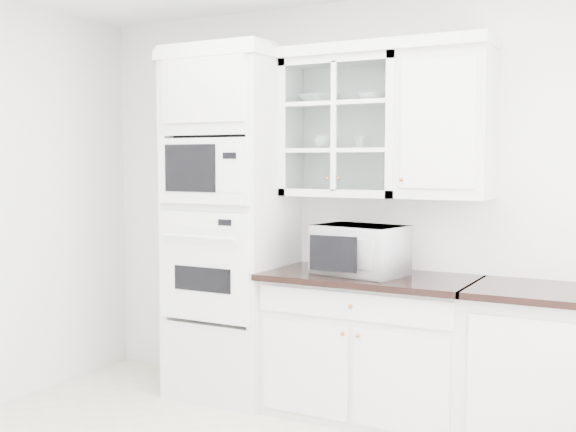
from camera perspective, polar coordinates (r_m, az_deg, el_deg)
The scene contains 12 objects.
room_shell at distance 3.75m, azimuth -3.20°, elevation 6.63°, with size 4.00×3.50×2.70m.
oven_column at distance 5.00m, azimuth -4.54°, elevation -0.60°, with size 0.76×0.68×2.40m.
base_cabinet_run at distance 4.68m, azimuth 6.53°, elevation -10.12°, with size 1.32×0.67×0.92m.
extra_base_cabinet at distance 4.42m, azimuth 18.89°, elevation -11.20°, with size 0.72×0.67×0.92m.
upper_cabinet_glass at distance 4.76m, azimuth 4.49°, elevation 6.99°, with size 0.80×0.33×0.90m.
upper_cabinet_solid at distance 4.53m, azimuth 12.37°, elevation 7.04°, with size 0.55×0.33×0.90m, color silver.
crown_molding at distance 4.83m, azimuth 3.23°, elevation 12.75°, with size 2.14×0.38×0.07m, color white.
countertop_microwave at distance 4.56m, azimuth 5.82°, elevation -2.66°, with size 0.53×0.44×0.31m, color white.
bowl_a at distance 4.85m, azimuth 2.51°, elevation 9.20°, with size 0.25×0.25×0.06m, color white.
bowl_b at distance 4.72m, azimuth 6.63°, elevation 9.28°, with size 0.17×0.17×0.05m, color white.
cup_a at distance 4.81m, azimuth 2.77°, elevation 5.83°, with size 0.11×0.11×0.09m, color white.
cup_b at distance 4.69m, azimuth 5.73°, elevation 5.80°, with size 0.09×0.09×0.08m, color white.
Camera 1 is at (1.97, -2.76, 1.63)m, focal length 45.00 mm.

